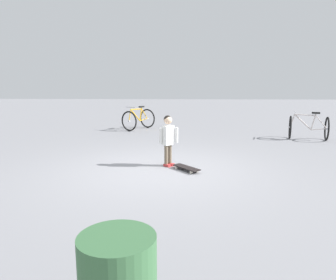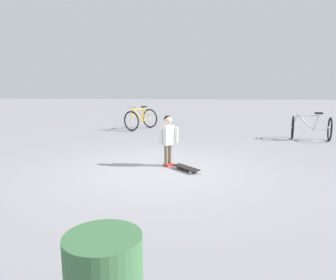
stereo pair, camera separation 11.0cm
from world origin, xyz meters
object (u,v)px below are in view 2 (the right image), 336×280
(skateboard, at_px, (186,168))
(bicycle_mid, at_px, (141,119))
(bicycle_near, at_px, (311,127))
(child_person, at_px, (168,135))

(skateboard, relative_size, bicycle_mid, 0.47)
(bicycle_near, xyz_separation_m, bicycle_mid, (-5.39, 1.88, 0.00))
(bicycle_near, distance_m, bicycle_mid, 5.71)
(skateboard, bearing_deg, child_person, 137.02)
(skateboard, distance_m, bicycle_mid, 5.70)
(skateboard, height_order, bicycle_mid, bicycle_mid)
(bicycle_near, relative_size, bicycle_mid, 0.95)
(child_person, relative_size, skateboard, 1.76)
(skateboard, xyz_separation_m, bicycle_near, (3.73, 3.56, 0.32))
(bicycle_near, height_order, bicycle_mid, same)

